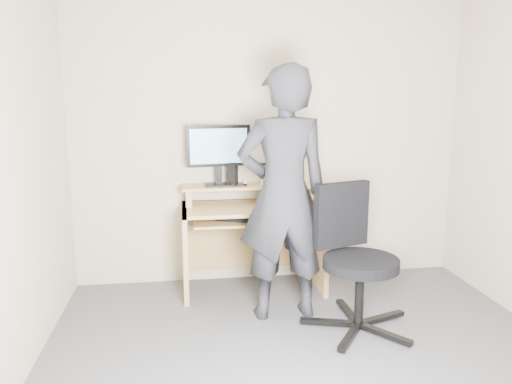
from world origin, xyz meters
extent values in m
plane|color=#58585D|center=(0.00, 0.00, 0.00)|extent=(3.50, 3.50, 0.00)
cube|color=#C1B699|center=(0.00, 1.75, 1.25)|extent=(3.50, 0.02, 2.50)
cube|color=tan|center=(-0.78, 1.45, 0.38)|extent=(0.04, 0.60, 0.75)
cube|color=tan|center=(0.38, 1.45, 0.38)|extent=(0.04, 0.60, 0.75)
cube|color=tan|center=(-0.20, 1.45, 0.73)|extent=(1.20, 0.60, 0.03)
cube|color=tan|center=(-0.20, 1.37, 0.64)|extent=(1.02, 0.38, 0.02)
cube|color=tan|center=(-0.74, 1.60, 0.82)|extent=(0.05, 0.28, 0.15)
cube|color=tan|center=(0.34, 1.60, 0.82)|extent=(0.05, 0.28, 0.15)
cube|color=tan|center=(-0.20, 1.60, 0.90)|extent=(1.20, 0.30, 0.02)
cube|color=tan|center=(-0.20, 1.74, 0.42)|extent=(1.20, 0.03, 0.65)
cube|color=black|center=(-0.48, 1.59, 0.92)|extent=(0.24, 0.15, 0.02)
cube|color=black|center=(-0.48, 1.61, 1.00)|extent=(0.05, 0.04, 0.15)
cube|color=black|center=(-0.48, 1.58, 1.26)|extent=(0.55, 0.12, 0.35)
cube|color=#82BDE1|center=(-0.48, 1.56, 1.26)|extent=(0.49, 0.07, 0.30)
cube|color=black|center=(-0.36, 1.60, 1.01)|extent=(0.11, 0.15, 0.20)
cylinder|color=silver|center=(-0.09, 1.60, 0.99)|extent=(0.09, 0.09, 0.17)
cube|color=black|center=(-0.04, 1.58, 0.92)|extent=(0.11, 0.14, 0.01)
cube|color=black|center=(-0.37, 1.55, 0.93)|extent=(0.06, 0.05, 0.03)
torus|color=silver|center=(-0.31, 1.66, 0.92)|extent=(0.16, 0.16, 0.06)
cube|color=black|center=(-0.28, 1.36, 0.67)|extent=(0.49, 0.33, 0.03)
ellipsoid|color=black|center=(0.21, 1.35, 0.77)|extent=(0.11, 0.08, 0.04)
cube|color=black|center=(0.66, 0.64, 0.04)|extent=(0.41, 0.19, 0.03)
cube|color=black|center=(0.45, 0.79, 0.04)|extent=(0.06, 0.41, 0.03)
cube|color=black|center=(0.25, 0.63, 0.04)|extent=(0.41, 0.17, 0.03)
cube|color=black|center=(0.33, 0.39, 0.04)|extent=(0.28, 0.37, 0.03)
cube|color=black|center=(0.58, 0.40, 0.04)|extent=(0.29, 0.36, 0.03)
cylinder|color=black|center=(0.45, 0.57, 0.27)|extent=(0.06, 0.06, 0.43)
cylinder|color=black|center=(0.45, 0.57, 0.51)|extent=(0.54, 0.54, 0.08)
cube|color=black|center=(0.37, 0.80, 0.81)|extent=(0.45, 0.21, 0.49)
imported|color=black|center=(-0.05, 0.90, 0.95)|extent=(0.72, 0.49, 1.91)
camera|label=1|loc=(-0.77, -2.66, 1.69)|focal=35.00mm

